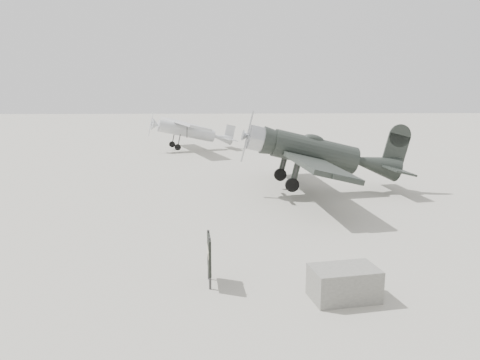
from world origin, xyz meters
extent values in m
plane|color=#9F9A8D|center=(0.00, 0.00, 0.00)|extent=(160.00, 160.00, 0.00)
cylinder|color=black|center=(3.40, 7.41, 2.16)|extent=(4.55, 1.84, 1.41)
cone|color=black|center=(6.70, 7.74, 2.21)|extent=(2.73, 1.56, 1.31)
cylinder|color=#A6A8AA|center=(0.34, 7.11, 2.16)|extent=(1.02, 1.33, 1.25)
cone|color=#A6A8AA|center=(-0.26, 7.06, 2.16)|extent=(0.41, 0.60, 0.56)
cube|color=#A6A8AA|center=(-0.19, 7.06, 2.16)|extent=(0.08, 0.19, 2.62)
ellipsoid|color=black|center=(3.19, 7.39, 2.78)|extent=(1.17, 0.79, 0.46)
cube|color=black|center=(2.69, 7.34, 1.80)|extent=(3.28, 12.24, 0.22)
cube|color=black|center=(7.51, 7.82, 2.26)|extent=(1.51, 4.32, 0.10)
cube|color=black|center=(7.66, 7.83, 3.11)|extent=(1.21, 0.22, 1.81)
cylinder|color=black|center=(2.43, 5.95, 0.42)|extent=(0.70, 0.23, 0.68)
cylinder|color=black|center=(2.16, 8.66, 0.42)|extent=(0.70, 0.23, 0.68)
cylinder|color=#333333|center=(2.43, 5.95, 1.10)|extent=(0.12, 0.12, 1.41)
cylinder|color=#333333|center=(2.16, 8.66, 1.10)|extent=(0.12, 0.12, 1.41)
cylinder|color=black|center=(7.76, 7.84, 1.77)|extent=(0.23, 0.10, 0.22)
cylinder|color=#ADB0B2|center=(-4.51, 24.29, 1.72)|extent=(5.03, 2.63, 1.05)
cone|color=#ADB0B2|center=(-1.36, 25.39, 1.72)|extent=(1.94, 1.47, 0.95)
cone|color=#ADB0B2|center=(-7.13, 23.38, 1.72)|extent=(0.87, 1.13, 0.99)
cube|color=#ADB0B2|center=(-7.49, 23.25, 1.72)|extent=(0.09, 0.14, 2.10)
cube|color=#ADB0B2|center=(-4.87, 24.16, 2.31)|extent=(5.17, 10.51, 0.17)
cube|color=#ADB0B2|center=(-0.91, 25.54, 1.76)|extent=(1.88, 3.35, 0.08)
cube|color=#ADB0B2|center=(-0.82, 25.57, 2.38)|extent=(0.84, 0.35, 1.24)
cylinder|color=black|center=(-4.89, 23.04, 0.26)|extent=(0.55, 0.30, 0.53)
cylinder|color=black|center=(-5.58, 25.03, 0.26)|extent=(0.55, 0.30, 0.53)
cylinder|color=#333333|center=(-4.89, 23.04, 0.81)|extent=(0.11, 0.11, 1.15)
cylinder|color=#333333|center=(-5.58, 25.03, 0.81)|extent=(0.11, 0.11, 1.15)
cylinder|color=black|center=(-0.73, 25.61, 1.43)|extent=(0.18, 0.12, 0.17)
cube|color=#61605A|center=(1.89, -4.90, 0.43)|extent=(1.89, 1.37, 0.86)
cylinder|color=#333333|center=(-1.65, -4.19, 0.74)|extent=(0.07, 0.07, 1.49)
cylinder|color=#333333|center=(-1.71, -3.51, 0.74)|extent=(0.07, 0.07, 1.49)
cube|color=black|center=(-1.68, -3.85, 0.92)|extent=(0.15, 1.03, 1.03)
cube|color=beige|center=(-1.72, -3.85, 0.97)|extent=(0.08, 0.80, 0.21)
camera|label=1|loc=(-1.22, -16.30, 5.52)|focal=35.00mm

